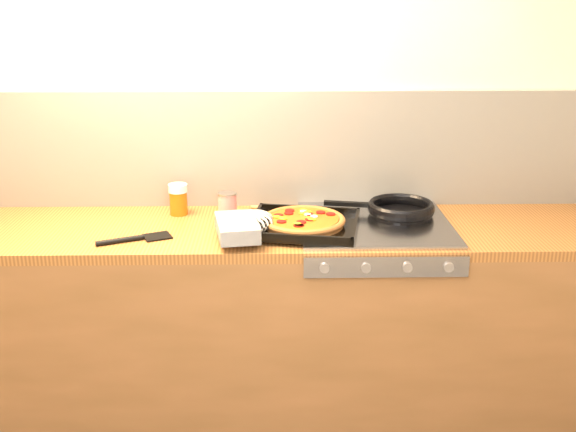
{
  "coord_description": "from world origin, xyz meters",
  "views": [
    {
      "loc": [
        0.05,
        -1.45,
        1.79
      ],
      "look_at": [
        0.1,
        1.08,
        0.95
      ],
      "focal_mm": 42.0,
      "sensor_mm": 36.0,
      "label": 1
    }
  ],
  "objects_px": {
    "pizza_on_tray": "(286,223)",
    "juice_glass": "(178,199)",
    "tomato_can": "(227,206)",
    "frying_pan": "(399,209)"
  },
  "relations": [
    {
      "from": "pizza_on_tray",
      "to": "juice_glass",
      "type": "height_order",
      "value": "juice_glass"
    },
    {
      "from": "tomato_can",
      "to": "juice_glass",
      "type": "relative_size",
      "value": 0.85
    },
    {
      "from": "frying_pan",
      "to": "juice_glass",
      "type": "height_order",
      "value": "juice_glass"
    },
    {
      "from": "pizza_on_tray",
      "to": "tomato_can",
      "type": "height_order",
      "value": "tomato_can"
    },
    {
      "from": "frying_pan",
      "to": "juice_glass",
      "type": "bearing_deg",
      "value": 175.65
    },
    {
      "from": "frying_pan",
      "to": "tomato_can",
      "type": "relative_size",
      "value": 4.29
    },
    {
      "from": "pizza_on_tray",
      "to": "juice_glass",
      "type": "xyz_separation_m",
      "value": [
        -0.45,
        0.25,
        0.02
      ]
    },
    {
      "from": "frying_pan",
      "to": "tomato_can",
      "type": "distance_m",
      "value": 0.71
    },
    {
      "from": "juice_glass",
      "to": "frying_pan",
      "type": "bearing_deg",
      "value": -4.35
    },
    {
      "from": "pizza_on_tray",
      "to": "tomato_can",
      "type": "distance_m",
      "value": 0.3
    }
  ]
}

